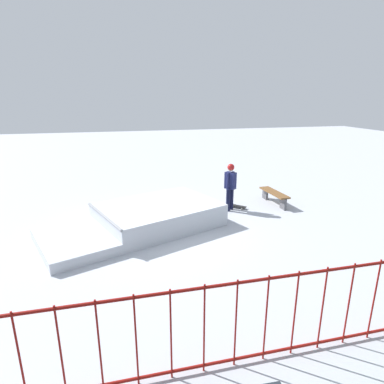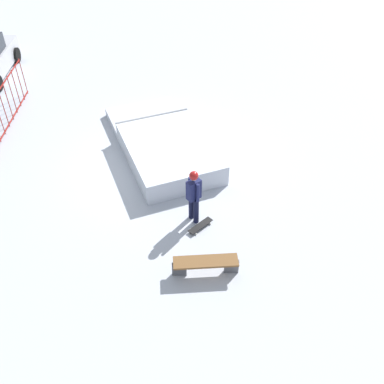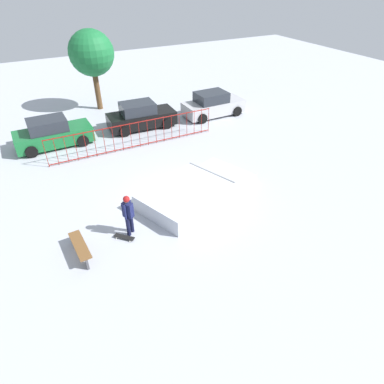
{
  "view_description": "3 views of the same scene",
  "coord_description": "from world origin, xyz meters",
  "views": [
    {
      "loc": [
        1.34,
        9.26,
        4.01
      ],
      "look_at": [
        -1.12,
        -0.85,
        0.9
      ],
      "focal_mm": 30.09,
      "sensor_mm": 36.0,
      "label": 1
    },
    {
      "loc": [
        -11.58,
        -1.14,
        8.9
      ],
      "look_at": [
        -2.58,
        -1.15,
        1.0
      ],
      "focal_mm": 41.53,
      "sensor_mm": 36.0,
      "label": 2
    },
    {
      "loc": [
        -4.96,
        -10.74,
        8.53
      ],
      "look_at": [
        0.33,
        -0.61,
        0.6
      ],
      "focal_mm": 30.96,
      "sensor_mm": 36.0,
      "label": 3
    }
  ],
  "objects": [
    {
      "name": "park_bench",
      "position": [
        -4.54,
        -1.49,
        0.36
      ],
      "size": [
        0.51,
        1.66,
        0.48
      ],
      "rotation": [
        0.0,
        0.0,
        4.78
      ],
      "color": "brown",
      "rests_on": "ground"
    },
    {
      "name": "skater",
      "position": [
        -2.62,
        -1.2,
        1.01
      ],
      "size": [
        0.41,
        0.44,
        1.73
      ],
      "rotation": [
        0.0,
        0.0,
        2.23
      ],
      "color": "black",
      "rests_on": "ground"
    },
    {
      "name": "skateboard",
      "position": [
        -2.94,
        -1.39,
        0.08
      ],
      "size": [
        0.7,
        0.71,
        0.09
      ],
      "rotation": [
        0.0,
        0.0,
        2.34
      ],
      "color": "black",
      "rests_on": "ground"
    },
    {
      "name": "ground_plane",
      "position": [
        0.0,
        0.0,
        0.0
      ],
      "size": [
        60.0,
        60.0,
        0.0
      ],
      "primitive_type": "plane",
      "color": "#B2B7C1"
    },
    {
      "name": "skate_ramp",
      "position": [
        0.53,
        -0.25,
        0.32
      ],
      "size": [
        5.97,
        4.38,
        0.74
      ],
      "rotation": [
        0.0,
        0.0,
        0.37
      ],
      "color": "silver",
      "rests_on": "ground"
    }
  ]
}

